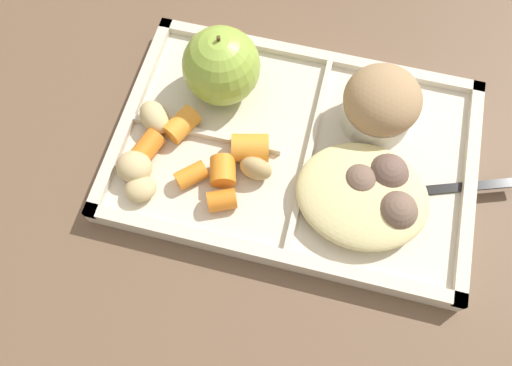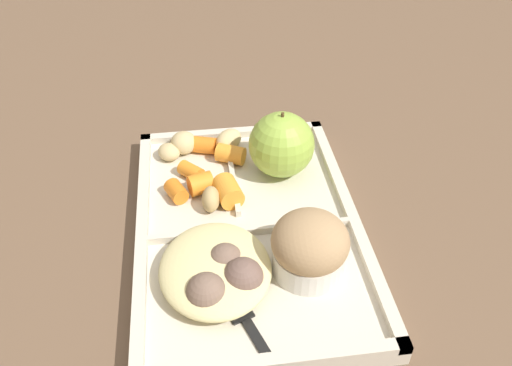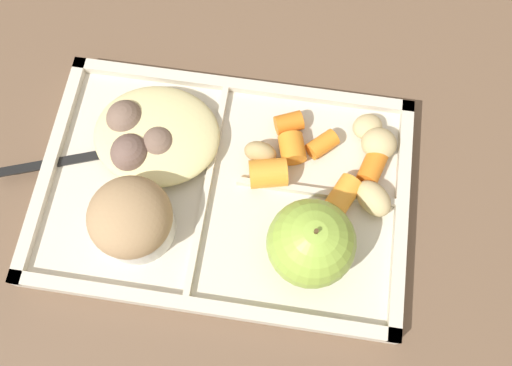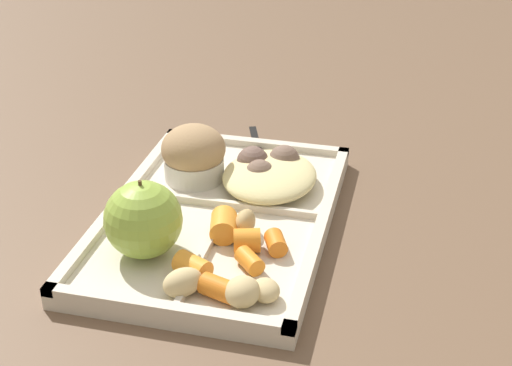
# 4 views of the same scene
# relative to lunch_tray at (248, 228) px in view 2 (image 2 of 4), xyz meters

# --- Properties ---
(ground) EXTENTS (6.00, 6.00, 0.00)m
(ground) POSITION_rel_lunch_tray_xyz_m (0.00, 0.00, -0.01)
(ground) COLOR brown
(lunch_tray) EXTENTS (0.36, 0.24, 0.02)m
(lunch_tray) POSITION_rel_lunch_tray_xyz_m (0.00, 0.00, 0.00)
(lunch_tray) COLOR beige
(lunch_tray) RESTS_ON ground
(green_apple) EXTENTS (0.08, 0.08, 0.08)m
(green_apple) POSITION_rel_lunch_tray_xyz_m (-0.09, 0.05, 0.05)
(green_apple) COLOR #93B742
(green_apple) RESTS_ON lunch_tray
(bran_muffin) EXTENTS (0.08, 0.08, 0.07)m
(bran_muffin) POSITION_rel_lunch_tray_xyz_m (0.07, 0.05, 0.04)
(bran_muffin) COLOR silver
(bran_muffin) RESTS_ON lunch_tray
(carrot_slice_small) EXTENTS (0.03, 0.04, 0.02)m
(carrot_slice_small) POSITION_rel_lunch_tray_xyz_m (-0.14, -0.04, 0.02)
(carrot_slice_small) COLOR orange
(carrot_slice_small) RESTS_ON lunch_tray
(carrot_slice_diagonal) EXTENTS (0.03, 0.03, 0.02)m
(carrot_slice_diagonal) POSITION_rel_lunch_tray_xyz_m (-0.09, -0.06, 0.02)
(carrot_slice_diagonal) COLOR orange
(carrot_slice_diagonal) RESTS_ON lunch_tray
(carrot_slice_edge) EXTENTS (0.03, 0.03, 0.02)m
(carrot_slice_edge) POSITION_rel_lunch_tray_xyz_m (-0.05, -0.08, 0.02)
(carrot_slice_edge) COLOR orange
(carrot_slice_edge) RESTS_ON lunch_tray
(carrot_slice_back) EXTENTS (0.03, 0.03, 0.02)m
(carrot_slice_back) POSITION_rel_lunch_tray_xyz_m (-0.06, -0.05, 0.02)
(carrot_slice_back) COLOR orange
(carrot_slice_back) RESTS_ON lunch_tray
(carrot_slice_large) EXTENTS (0.04, 0.04, 0.02)m
(carrot_slice_large) POSITION_rel_lunch_tray_xyz_m (-0.12, -0.01, 0.02)
(carrot_slice_large) COLOR orange
(carrot_slice_large) RESTS_ON lunch_tray
(carrot_slice_near_corner) EXTENTS (0.04, 0.04, 0.03)m
(carrot_slice_near_corner) POSITION_rel_lunch_tray_xyz_m (-0.04, -0.02, 0.02)
(carrot_slice_near_corner) COLOR orange
(carrot_slice_near_corner) RESTS_ON lunch_tray
(potato_chunk_corner) EXTENTS (0.05, 0.05, 0.03)m
(potato_chunk_corner) POSITION_rel_lunch_tray_xyz_m (-0.14, -0.01, 0.02)
(potato_chunk_corner) COLOR tan
(potato_chunk_corner) RESTS_ON lunch_tray
(potato_chunk_browned) EXTENTS (0.04, 0.04, 0.03)m
(potato_chunk_browned) POSITION_rel_lunch_tray_xyz_m (-0.14, -0.06, 0.02)
(potato_chunk_browned) COLOR tan
(potato_chunk_browned) RESTS_ON lunch_tray
(potato_chunk_wedge) EXTENTS (0.03, 0.02, 0.03)m
(potato_chunk_wedge) POSITION_rel_lunch_tray_xyz_m (-0.03, -0.04, 0.02)
(potato_chunk_wedge) COLOR tan
(potato_chunk_wedge) RESTS_ON lunch_tray
(potato_chunk_small) EXTENTS (0.04, 0.04, 0.02)m
(potato_chunk_small) POSITION_rel_lunch_tray_xyz_m (-0.13, -0.08, 0.02)
(potato_chunk_small) COLOR tan
(potato_chunk_small) RESTS_ON lunch_tray
(egg_noodle_pile) EXTENTS (0.13, 0.11, 0.03)m
(egg_noodle_pile) POSITION_rel_lunch_tray_xyz_m (0.07, -0.04, 0.02)
(egg_noodle_pile) COLOR beige
(egg_noodle_pile) RESTS_ON lunch_tray
(meatball_side) EXTENTS (0.04, 0.04, 0.04)m
(meatball_side) POSITION_rel_lunch_tray_xyz_m (0.07, -0.03, 0.02)
(meatball_side) COLOR #755B4C
(meatball_side) RESTS_ON lunch_tray
(meatball_back) EXTENTS (0.04, 0.04, 0.04)m
(meatball_back) POSITION_rel_lunch_tray_xyz_m (0.11, -0.05, 0.03)
(meatball_back) COLOR #755B4C
(meatball_back) RESTS_ON lunch_tray
(meatball_center) EXTENTS (0.04, 0.04, 0.04)m
(meatball_center) POSITION_rel_lunch_tray_xyz_m (0.09, -0.02, 0.03)
(meatball_center) COLOR brown
(meatball_center) RESTS_ON lunch_tray
(plastic_fork) EXTENTS (0.16, 0.07, 0.00)m
(plastic_fork) POSITION_rel_lunch_tray_xyz_m (0.14, -0.02, 0.01)
(plastic_fork) COLOR black
(plastic_fork) RESTS_ON lunch_tray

